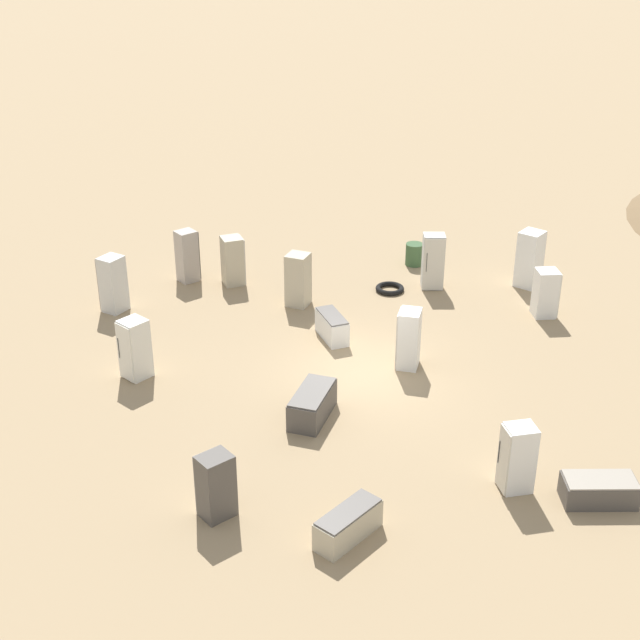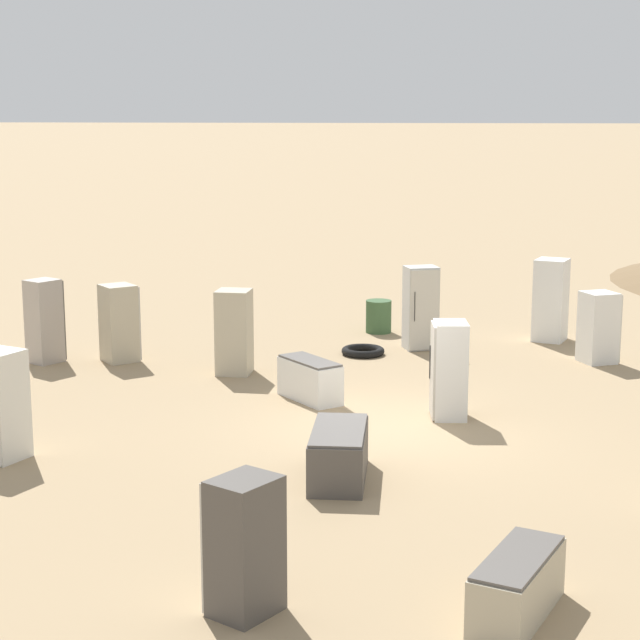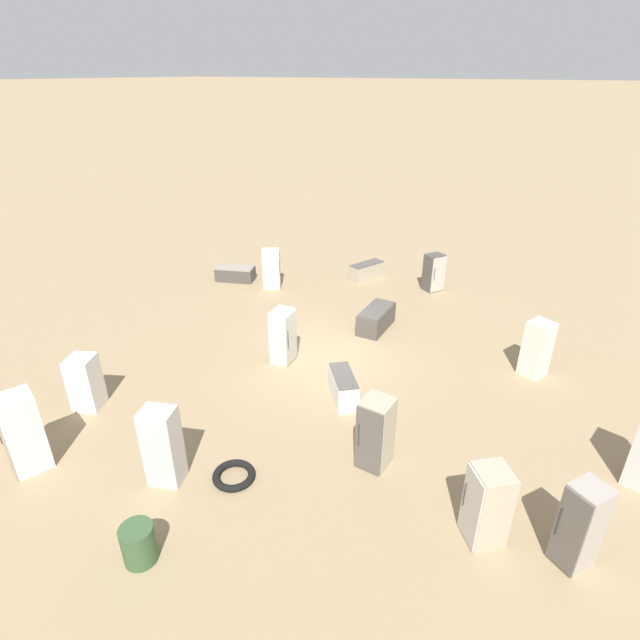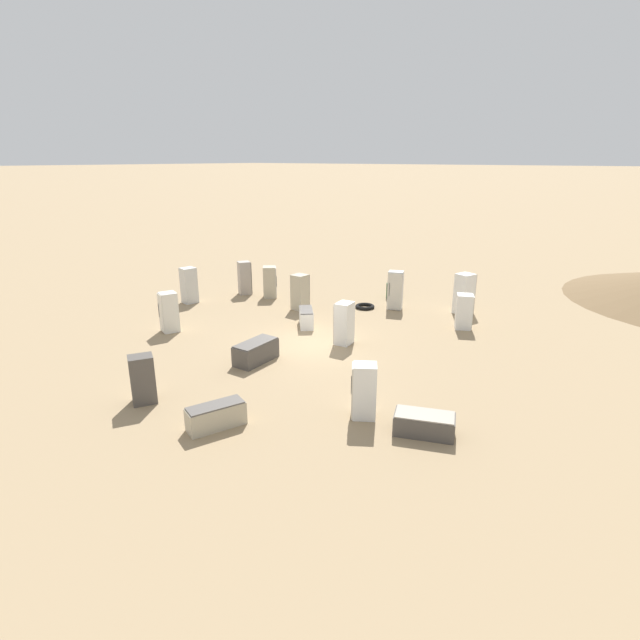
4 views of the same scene
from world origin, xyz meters
The scene contains 17 objects.
ground_plane centered at (0.00, 0.00, 0.00)m, with size 1000.00×1000.00×0.00m, color #9E8460.
discarded_fridge_0 centered at (4.20, 6.11, 0.83)m, with size 0.96×0.96×1.65m.
discarded_fridge_1 centered at (-6.55, -1.93, 0.34)m, with size 1.69×1.09×0.69m.
discarded_fridge_2 centered at (-2.55, 0.50, 0.38)m, with size 1.77×0.88×0.76m.
discarded_fridge_3 centered at (-3.60, -4.81, 0.81)m, with size 0.85×0.89×1.62m.
discarded_fridge_4 centered at (-2.41, 5.74, 0.85)m, with size 0.87×0.83×1.70m.
discarded_fridge_5 centered at (5.59, -3.99, 0.76)m, with size 0.89×0.91×1.52m.
discarded_fridge_6 centered at (3.49, 3.44, 0.86)m, with size 0.73×0.67×1.73m.
discarded_fridge_8 centered at (7.72, -3.11, 0.96)m, with size 0.95×0.88×1.92m.
discarded_fridge_9 centered at (1.68, 1.60, 0.38)m, with size 1.41×1.36×0.77m.
discarded_fridge_10 centered at (-6.88, 0.93, 0.75)m, with size 0.90×0.87×1.50m.
discarded_fridge_11 centered at (6.35, -0.18, 0.94)m, with size 0.81×0.86×1.87m.
discarded_fridge_12 centered at (-3.38, -6.60, 0.29)m, with size 1.31×1.77×0.59m.
discarded_fridge_13 centered at (3.86, 7.65, 0.89)m, with size 0.84×0.81×1.78m.
discarded_fridge_14 centered at (0.90, -0.97, 0.85)m, with size 0.77×0.69×1.70m.
scrap_tire centered at (5.57, 1.04, 0.08)m, with size 0.95×0.95×0.16m.
rusty_barrel centered at (8.03, 0.93, 0.39)m, with size 0.62×0.62×0.78m.
Camera 3 is at (11.59, 7.06, 8.11)m, focal length 28.00 mm.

